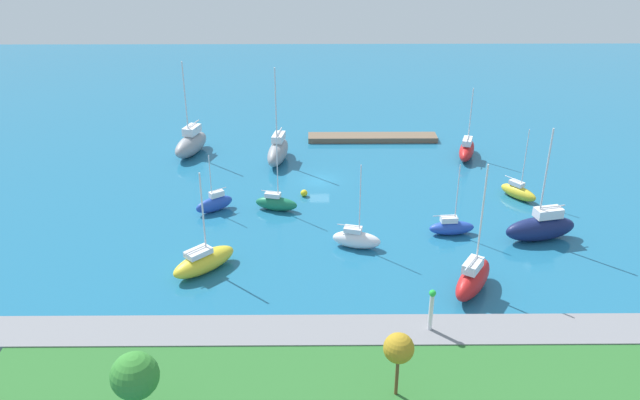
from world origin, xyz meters
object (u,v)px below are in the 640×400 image
(park_tree_east, at_px, (399,349))
(sailboat_yellow_outer_mooring, at_px, (518,192))
(sailboat_white_off_beacon, at_px, (356,239))
(sailboat_blue_east_end, at_px, (214,203))
(sailboat_green_far_north, at_px, (276,203))
(sailboat_gray_lone_north, at_px, (191,143))
(sailboat_gray_center_basin, at_px, (278,151))
(mooring_buoy_yellow, at_px, (304,193))
(park_tree_midwest, at_px, (135,376))
(harbor_beacon, at_px, (431,307))
(sailboat_red_west_end, at_px, (473,278))
(pier_dock, at_px, (372,138))
(sailboat_navy_far_south, at_px, (541,227))
(sailboat_blue_lone_south, at_px, (451,227))
(sailboat_red_by_breakwater, at_px, (467,149))
(sailboat_yellow_mid_basin, at_px, (204,261))

(park_tree_east, bearing_deg, sailboat_yellow_outer_mooring, -118.33)
(sailboat_white_off_beacon, relative_size, sailboat_blue_east_end, 1.33)
(sailboat_green_far_north, xyz_separation_m, sailboat_gray_lone_north, (12.78, -17.54, 0.67))
(sailboat_gray_center_basin, xyz_separation_m, mooring_buoy_yellow, (-3.67, 10.89, -1.18))
(sailboat_yellow_outer_mooring, height_order, sailboat_gray_center_basin, sailboat_gray_center_basin)
(park_tree_midwest, bearing_deg, harbor_beacon, -154.37)
(sailboat_red_west_end, bearing_deg, sailboat_yellow_outer_mooring, 5.98)
(pier_dock, distance_m, sailboat_white_off_beacon, 31.81)
(sailboat_navy_far_south, distance_m, sailboat_gray_lone_north, 47.89)
(sailboat_blue_lone_south, relative_size, sailboat_gray_lone_north, 0.61)
(sailboat_white_off_beacon, distance_m, sailboat_navy_far_south, 19.57)
(sailboat_blue_lone_south, bearing_deg, sailboat_yellow_outer_mooring, 37.58)
(sailboat_blue_lone_south, bearing_deg, sailboat_navy_far_south, -12.61)
(sailboat_blue_east_end, bearing_deg, sailboat_blue_lone_south, 131.03)
(sailboat_gray_center_basin, xyz_separation_m, sailboat_navy_far_south, (-28.76, 21.74, -0.11))
(harbor_beacon, height_order, sailboat_gray_lone_north, sailboat_gray_lone_north)
(sailboat_red_by_breakwater, xyz_separation_m, sailboat_blue_lone_south, (6.25, 21.73, -0.38))
(park_tree_midwest, distance_m, sailboat_blue_east_end, 34.45)
(sailboat_navy_far_south, distance_m, sailboat_yellow_mid_basin, 35.04)
(pier_dock, relative_size, sailboat_red_west_end, 1.50)
(pier_dock, distance_m, sailboat_yellow_mid_basin, 40.82)
(sailboat_navy_far_south, xyz_separation_m, sailboat_blue_east_end, (35.31, -6.97, -0.50))
(sailboat_blue_lone_south, height_order, mooring_buoy_yellow, sailboat_blue_lone_south)
(harbor_beacon, distance_m, park_tree_midwest, 23.13)
(park_tree_midwest, relative_size, sailboat_blue_east_end, 0.81)
(sailboat_red_by_breakwater, bearing_deg, sailboat_yellow_mid_basin, 150.86)
(harbor_beacon, bearing_deg, sailboat_green_far_north, -60.63)
(harbor_beacon, distance_m, sailboat_gray_center_basin, 41.53)
(park_tree_east, relative_size, sailboat_yellow_mid_basin, 0.50)
(park_tree_midwest, bearing_deg, park_tree_east, -171.13)
(harbor_beacon, distance_m, sailboat_red_west_end, 9.27)
(sailboat_gray_center_basin, height_order, mooring_buoy_yellow, sailboat_gray_center_basin)
(sailboat_yellow_outer_mooring, relative_size, sailboat_green_far_north, 0.97)
(sailboat_green_far_north, bearing_deg, sailboat_white_off_beacon, -31.18)
(sailboat_navy_far_south, bearing_deg, sailboat_red_west_end, 33.87)
(sailboat_yellow_outer_mooring, bearing_deg, sailboat_gray_center_basin, -149.48)
(park_tree_midwest, bearing_deg, sailboat_red_by_breakwater, -122.87)
(sailboat_yellow_outer_mooring, bearing_deg, sailboat_red_west_end, -64.29)
(sailboat_yellow_mid_basin, bearing_deg, mooring_buoy_yellow, 15.40)
(sailboat_navy_far_south, xyz_separation_m, sailboat_gray_lone_north, (41.02, -24.72, 0.10))
(harbor_beacon, relative_size, park_tree_east, 0.73)
(harbor_beacon, xyz_separation_m, sailboat_blue_east_end, (20.79, -24.19, -2.64))
(harbor_beacon, xyz_separation_m, sailboat_yellow_outer_mooring, (-15.10, -27.30, -2.74))
(sailboat_gray_lone_north, bearing_deg, sailboat_yellow_outer_mooring, 87.71)
(park_tree_midwest, bearing_deg, sailboat_gray_lone_north, -83.72)
(sailboat_red_by_breakwater, height_order, sailboat_red_west_end, sailboat_red_west_end)
(pier_dock, relative_size, park_tree_midwest, 3.34)
(sailboat_yellow_mid_basin, relative_size, sailboat_gray_lone_north, 0.78)
(sailboat_gray_center_basin, bearing_deg, mooring_buoy_yellow, 27.85)
(sailboat_yellow_mid_basin, bearing_deg, sailboat_red_by_breakwater, -2.83)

